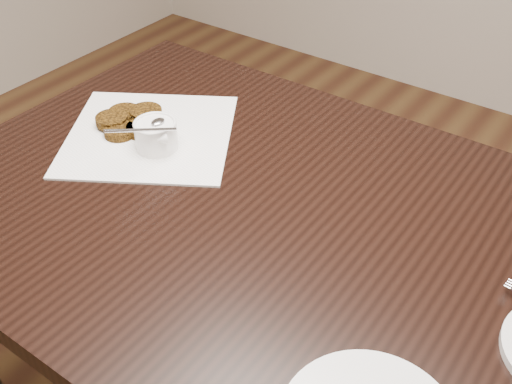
# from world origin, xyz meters

# --- Properties ---
(table) EXTENTS (1.32, 0.85, 0.75)m
(table) POSITION_xyz_m (0.07, 0.06, 0.38)
(table) COLOR black
(table) RESTS_ON floor
(napkin) EXTENTS (0.45, 0.45, 0.00)m
(napkin) POSITION_xyz_m (-0.31, 0.12, 0.75)
(napkin) COLOR white
(napkin) RESTS_ON table
(sauce_ramekin) EXTENTS (0.13, 0.13, 0.12)m
(sauce_ramekin) POSITION_xyz_m (-0.26, 0.09, 0.81)
(sauce_ramekin) COLOR white
(sauce_ramekin) RESTS_ON napkin
(patty_cluster) EXTENTS (0.30, 0.30, 0.02)m
(patty_cluster) POSITION_xyz_m (-0.37, 0.12, 0.77)
(patty_cluster) COLOR brown
(patty_cluster) RESTS_ON napkin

